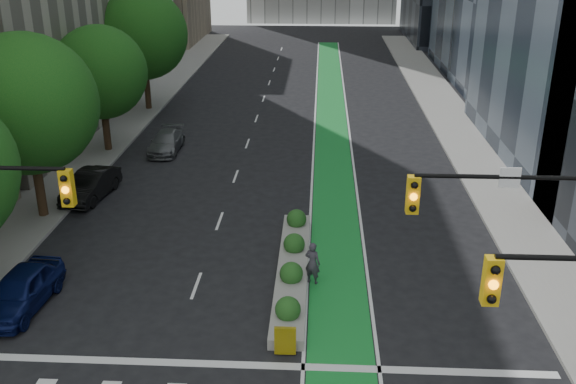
# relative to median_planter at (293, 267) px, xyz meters

# --- Properties ---
(sidewalk_left) EXTENTS (3.60, 90.00, 0.15)m
(sidewalk_left) POSITION_rel_median_planter_xyz_m (-13.00, 17.96, -0.30)
(sidewalk_left) COLOR gray
(sidewalk_left) RESTS_ON ground
(sidewalk_right) EXTENTS (3.60, 90.00, 0.15)m
(sidewalk_right) POSITION_rel_median_planter_xyz_m (10.60, 17.96, -0.30)
(sidewalk_right) COLOR gray
(sidewalk_right) RESTS_ON ground
(bike_lane_paint) EXTENTS (2.20, 70.00, 0.01)m
(bike_lane_paint) POSITION_rel_median_planter_xyz_m (1.80, 22.96, -0.37)
(bike_lane_paint) COLOR #188731
(bike_lane_paint) RESTS_ON ground
(tree_mid) EXTENTS (6.40, 6.40, 8.78)m
(tree_mid) POSITION_rel_median_planter_xyz_m (-12.20, 4.96, 5.20)
(tree_mid) COLOR black
(tree_mid) RESTS_ON ground
(tree_midfar) EXTENTS (5.60, 5.60, 7.76)m
(tree_midfar) POSITION_rel_median_planter_xyz_m (-12.20, 14.96, 4.57)
(tree_midfar) COLOR black
(tree_midfar) RESTS_ON ground
(tree_far) EXTENTS (6.60, 6.60, 9.00)m
(tree_far) POSITION_rel_median_planter_xyz_m (-12.20, 24.96, 5.32)
(tree_far) COLOR black
(tree_far) RESTS_ON ground
(signal_right) EXTENTS (5.82, 0.51, 7.20)m
(signal_right) POSITION_rel_median_planter_xyz_m (7.47, -6.57, 4.43)
(signal_right) COLOR black
(signal_right) RESTS_ON ground
(median_planter) EXTENTS (1.20, 10.26, 1.10)m
(median_planter) POSITION_rel_median_planter_xyz_m (0.00, 0.00, 0.00)
(median_planter) COLOR gray
(median_planter) RESTS_ON ground
(cyclist) EXTENTS (0.75, 0.64, 1.74)m
(cyclist) POSITION_rel_median_planter_xyz_m (0.80, -0.56, 0.50)
(cyclist) COLOR #37323D
(cyclist) RESTS_ON ground
(parked_car_left_near) EXTENTS (2.03, 4.39, 1.46)m
(parked_car_left_near) POSITION_rel_median_planter_xyz_m (-9.71, -2.90, 0.36)
(parked_car_left_near) COLOR #0B1547
(parked_car_left_near) RESTS_ON ground
(parked_car_left_mid) EXTENTS (2.06, 4.46, 1.42)m
(parked_car_left_mid) POSITION_rel_median_planter_xyz_m (-10.70, 7.46, 0.34)
(parked_car_left_mid) COLOR black
(parked_car_left_mid) RESTS_ON ground
(parked_car_left_far) EXTENTS (1.73, 4.25, 1.23)m
(parked_car_left_far) POSITION_rel_median_planter_xyz_m (-8.56, 15.14, 0.24)
(parked_car_left_far) COLOR #5A5C5F
(parked_car_left_far) RESTS_ON ground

